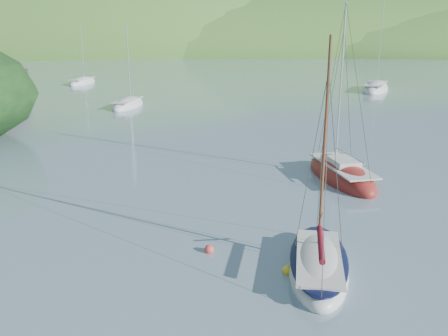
{
  "coord_description": "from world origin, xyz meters",
  "views": [
    {
      "loc": [
        -1.25,
        -18.52,
        10.01
      ],
      "look_at": [
        -0.68,
        8.0,
        2.1
      ],
      "focal_mm": 40.0,
      "sensor_mm": 36.0,
      "label": 1
    }
  ],
  "objects_px": {
    "daysailer_white": "(318,266)",
    "distant_sloop_b": "(375,89)",
    "distant_sloop_c": "(82,83)",
    "sloop_red": "(341,175)",
    "distant_sloop_a": "(128,105)"
  },
  "relations": [
    {
      "from": "distant_sloop_a",
      "to": "distant_sloop_c",
      "type": "bearing_deg",
      "value": 129.21
    },
    {
      "from": "sloop_red",
      "to": "distant_sloop_c",
      "type": "relative_size",
      "value": 1.17
    },
    {
      "from": "sloop_red",
      "to": "distant_sloop_a",
      "type": "xyz_separation_m",
      "value": [
        -18.54,
        28.37,
        -0.05
      ]
    },
    {
      "from": "daysailer_white",
      "to": "sloop_red",
      "type": "xyz_separation_m",
      "value": [
        4.03,
        12.4,
        -0.0
      ]
    },
    {
      "from": "sloop_red",
      "to": "distant_sloop_b",
      "type": "xyz_separation_m",
      "value": [
        15.35,
        41.6,
        -0.0
      ]
    },
    {
      "from": "distant_sloop_c",
      "to": "distant_sloop_a",
      "type": "bearing_deg",
      "value": -50.11
    },
    {
      "from": "distant_sloop_a",
      "to": "distant_sloop_b",
      "type": "distance_m",
      "value": 36.38
    },
    {
      "from": "daysailer_white",
      "to": "distant_sloop_c",
      "type": "distance_m",
      "value": 68.13
    },
    {
      "from": "distant_sloop_a",
      "to": "distant_sloop_b",
      "type": "relative_size",
      "value": 0.76
    },
    {
      "from": "daysailer_white",
      "to": "sloop_red",
      "type": "relative_size",
      "value": 0.85
    },
    {
      "from": "sloop_red",
      "to": "distant_sloop_b",
      "type": "bearing_deg",
      "value": 58.78
    },
    {
      "from": "distant_sloop_b",
      "to": "distant_sloop_c",
      "type": "relative_size",
      "value": 1.34
    },
    {
      "from": "distant_sloop_c",
      "to": "daysailer_white",
      "type": "bearing_deg",
      "value": -54.26
    },
    {
      "from": "daysailer_white",
      "to": "distant_sloop_b",
      "type": "relative_size",
      "value": 0.74
    },
    {
      "from": "daysailer_white",
      "to": "distant_sloop_a",
      "type": "bearing_deg",
      "value": 119.53
    }
  ]
}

